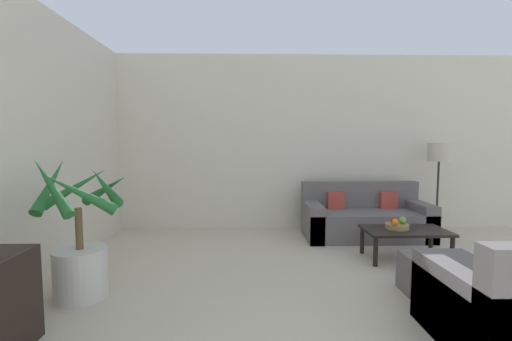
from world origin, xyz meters
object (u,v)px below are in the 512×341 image
object	(u,v)px
potted_palm	(80,248)
apple_red	(394,220)
fruit_bowl	(397,226)
coffee_table	(405,233)
apple_green	(403,220)
ottoman	(442,276)
sofa_loveseat	(365,219)
armchair	(512,310)
floor_lamp	(439,157)
orange_fruit	(395,222)

from	to	relation	value
potted_palm	apple_red	size ratio (longest dim) A/B	16.87
potted_palm	fruit_bowl	distance (m)	3.34
coffee_table	fruit_bowl	bearing A→B (deg)	159.11
apple_red	apple_green	distance (m)	0.10
coffee_table	ottoman	size ratio (longest dim) A/B	1.51
sofa_loveseat	apple_green	size ratio (longest dim) A/B	20.65
sofa_loveseat	armchair	world-z (taller)	armchair
floor_lamp	fruit_bowl	size ratio (longest dim) A/B	5.05
sofa_loveseat	apple_red	world-z (taller)	sofa_loveseat
apple_green	ottoman	distance (m)	1.04
armchair	apple_red	bearing A→B (deg)	90.27
apple_green	armchair	distance (m)	1.80
potted_palm	fruit_bowl	size ratio (longest dim) A/B	4.67
armchair	ottoman	distance (m)	0.79
armchair	potted_palm	bearing A→B (deg)	165.14
floor_lamp	coffee_table	xyz separation A→B (m)	(-0.97, -1.08, -0.83)
potted_palm	fruit_bowl	bearing A→B (deg)	16.15
coffee_table	orange_fruit	bearing A→B (deg)	-165.37
coffee_table	armchair	xyz separation A→B (m)	(-0.10, -1.74, -0.04)
apple_red	armchair	distance (m)	1.82
armchair	ottoman	xyz separation A→B (m)	(-0.01, 0.79, -0.09)
floor_lamp	armchair	bearing A→B (deg)	-110.85
fruit_bowl	orange_fruit	bearing A→B (deg)	-127.84
floor_lamp	ottoman	bearing A→B (deg)	-118.04
armchair	coffee_table	bearing A→B (deg)	86.67
sofa_loveseat	armchair	xyz separation A→B (m)	(0.05, -2.68, 0.01)
coffee_table	ottoman	distance (m)	0.97
coffee_table	apple_red	bearing A→B (deg)	146.15
coffee_table	apple_red	xyz separation A→B (m)	(-0.11, 0.07, 0.14)
armchair	fruit_bowl	bearing A→B (deg)	89.51
potted_palm	orange_fruit	bearing A→B (deg)	15.24
orange_fruit	floor_lamp	bearing A→B (deg)	45.08
floor_lamp	apple_red	bearing A→B (deg)	-137.10
sofa_loveseat	apple_green	distance (m)	0.92
coffee_table	ottoman	world-z (taller)	ottoman
apple_green	orange_fruit	world-z (taller)	apple_green
sofa_loveseat	orange_fruit	world-z (taller)	sofa_loveseat
armchair	ottoman	size ratio (longest dim) A/B	1.42
apple_red	orange_fruit	size ratio (longest dim) A/B	0.99
coffee_table	apple_red	world-z (taller)	apple_red
coffee_table	apple_red	distance (m)	0.19
sofa_loveseat	floor_lamp	world-z (taller)	floor_lamp
fruit_bowl	apple_green	bearing A→B (deg)	9.37
fruit_bowl	ottoman	bearing A→B (deg)	-91.37
orange_fruit	armchair	bearing A→B (deg)	-88.69
apple_red	fruit_bowl	bearing A→B (deg)	-59.97
apple_red	ottoman	size ratio (longest dim) A/B	0.12
potted_palm	orange_fruit	size ratio (longest dim) A/B	16.66
apple_green	armchair	xyz separation A→B (m)	(-0.09, -1.79, -0.18)
potted_palm	armchair	bearing A→B (deg)	-14.86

